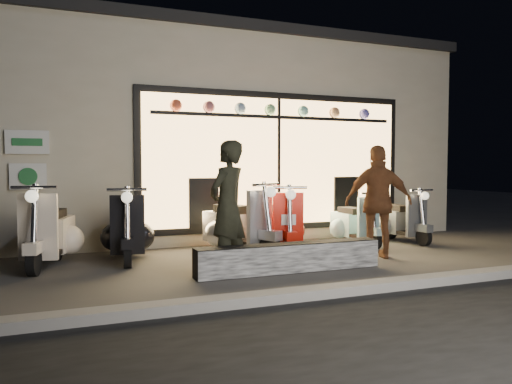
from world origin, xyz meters
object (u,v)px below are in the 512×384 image
Objects in this scene: graffiti_barrier at (290,258)px; man at (228,207)px; scooter_silver at (234,226)px; scooter_red at (282,225)px; woman at (379,202)px.

man is at bearing 158.55° from graffiti_barrier.
graffiti_barrier is at bearing 121.85° from man.
scooter_silver is 1.62m from man.
graffiti_barrier is 1.81m from scooter_red.
woman reaches higher than scooter_red.
graffiti_barrier is 1.75× the size of scooter_red.
scooter_silver is at bearing -149.37° from man.
scooter_silver is 0.87× the size of man.
scooter_silver reaches higher than scooter_red.
scooter_silver is 0.86m from scooter_red.
scooter_red is (0.66, 1.67, 0.24)m from graffiti_barrier.
scooter_silver is at bearing -170.01° from scooter_red.
scooter_red is (0.86, -0.08, -0.02)m from scooter_silver.
man reaches higher than woman.
scooter_red is at bearing -28.77° from scooter_silver.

